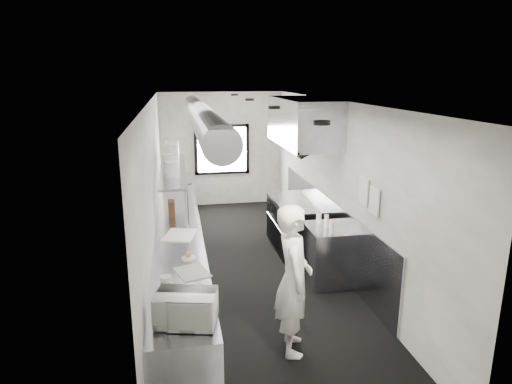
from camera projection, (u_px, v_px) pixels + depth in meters
name	position (u px, v px, depth m)	size (l,w,h in m)	color
floor	(248.00, 268.00, 7.64)	(3.00, 8.00, 0.01)	black
ceiling	(248.00, 101.00, 6.93)	(3.00, 8.00, 0.01)	silver
wall_back	(222.00, 149.00, 11.09)	(3.00, 0.02, 2.80)	silver
wall_front	(332.00, 313.00, 3.48)	(3.00, 0.02, 2.80)	silver
wall_left	(154.00, 193.00, 7.03)	(0.02, 8.00, 2.80)	silver
wall_right	(336.00, 185.00, 7.55)	(0.02, 8.00, 2.80)	silver
wall_cladding	(327.00, 227.00, 8.05)	(0.03, 5.50, 1.10)	#989BA6
hvac_duct	(201.00, 116.00, 7.25)	(0.40, 0.40, 6.40)	gray
service_window	(222.00, 150.00, 11.06)	(1.36, 0.05, 1.25)	white
exhaust_hood	(303.00, 122.00, 7.89)	(0.81, 2.20, 0.88)	#989BA6
prep_counter	(180.00, 260.00, 6.85)	(0.70, 6.00, 0.90)	#989BA6
pass_shelf	(173.00, 171.00, 8.00)	(0.45, 3.00, 0.68)	#989BA6
range	(297.00, 225.00, 8.37)	(0.88, 1.60, 0.94)	black
bottle_station	(327.00, 254.00, 7.06)	(0.65, 0.80, 0.90)	#989BA6
far_work_table	(177.00, 197.00, 10.37)	(0.70, 1.20, 0.90)	#989BA6
notice_sheet_a	(364.00, 191.00, 6.35)	(0.02, 0.28, 0.38)	silver
notice_sheet_b	(374.00, 201.00, 6.03)	(0.02, 0.28, 0.38)	silver
line_cook	(293.00, 280.00, 5.17)	(0.66, 0.43, 1.81)	white
microwave	(186.00, 308.00, 4.24)	(0.52, 0.40, 0.31)	white
deli_tub_a	(167.00, 295.00, 4.71)	(0.14, 0.14, 0.10)	beige
deli_tub_b	(166.00, 280.00, 5.07)	(0.13, 0.13, 0.09)	beige
newspaper	(192.00, 272.00, 5.36)	(0.35, 0.43, 0.01)	white
small_plate	(188.00, 258.00, 5.78)	(0.18, 0.18, 0.02)	white
pastry	(188.00, 254.00, 5.77)	(0.08, 0.08, 0.08)	tan
cutting_board	(180.00, 235.00, 6.60)	(0.41, 0.55, 0.02)	white
knife_block	(171.00, 208.00, 7.51)	(0.11, 0.23, 0.26)	brown
plate_stack_a	(172.00, 169.00, 7.33)	(0.22, 0.22, 0.26)	white
plate_stack_b	(171.00, 164.00, 7.54)	(0.26, 0.26, 0.34)	white
plate_stack_c	(171.00, 156.00, 8.21)	(0.26, 0.26, 0.37)	white
plate_stack_d	(173.00, 151.00, 8.73)	(0.25, 0.25, 0.38)	white
squeeze_bottle_a	(331.00, 228.00, 6.67)	(0.06, 0.06, 0.17)	white
squeeze_bottle_b	(332.00, 226.00, 6.74)	(0.06, 0.06, 0.18)	white
squeeze_bottle_c	(326.00, 221.00, 6.94)	(0.07, 0.07, 0.20)	white
squeeze_bottle_d	(319.00, 219.00, 7.10)	(0.06, 0.06, 0.17)	white
squeeze_bottle_e	(318.00, 217.00, 7.17)	(0.06, 0.06, 0.17)	white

